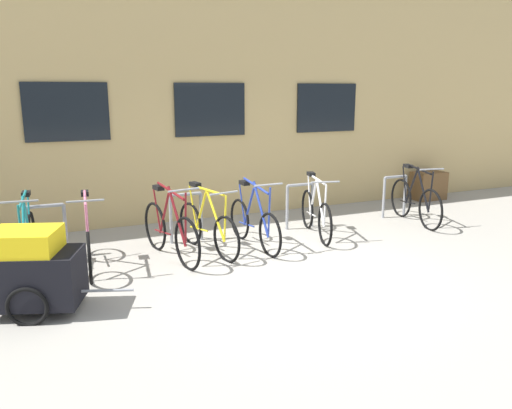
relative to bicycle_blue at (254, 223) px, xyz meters
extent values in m
plane|color=#9E998E|center=(0.00, -1.24, -0.37)|extent=(42.00, 42.00, 0.00)
cube|color=tan|center=(0.00, 5.07, 1.99)|extent=(28.00, 6.23, 4.71)
cube|color=black|center=(-2.40, 1.94, 1.61)|extent=(1.30, 0.04, 0.93)
cube|color=black|center=(0.00, 1.94, 1.61)|extent=(1.30, 0.04, 0.93)
cube|color=black|center=(2.40, 1.94, 1.61)|extent=(1.30, 0.04, 0.93)
cylinder|color=gray|center=(-3.10, 0.66, 0.01)|extent=(0.05, 0.05, 0.75)
cylinder|color=gray|center=(-2.62, 0.66, 0.01)|extent=(0.05, 0.05, 0.75)
cylinder|color=gray|center=(-2.86, 0.66, 0.38)|extent=(0.48, 0.05, 0.05)
cylinder|color=gray|center=(-1.10, 0.66, 0.01)|extent=(0.05, 0.05, 0.75)
cylinder|color=gray|center=(-0.62, 0.66, 0.01)|extent=(0.05, 0.05, 0.75)
cylinder|color=gray|center=(-0.86, 0.66, 0.38)|extent=(0.48, 0.05, 0.05)
cylinder|color=gray|center=(0.90, 0.66, 0.01)|extent=(0.05, 0.05, 0.75)
cylinder|color=gray|center=(1.38, 0.66, 0.01)|extent=(0.05, 0.05, 0.75)
cylinder|color=gray|center=(1.14, 0.66, 0.38)|extent=(0.48, 0.05, 0.05)
cylinder|color=gray|center=(2.90, 0.66, 0.01)|extent=(0.05, 0.05, 0.75)
cylinder|color=gray|center=(3.38, 0.66, 0.01)|extent=(0.05, 0.05, 0.75)
cylinder|color=gray|center=(3.14, 0.66, 0.38)|extent=(0.48, 0.05, 0.05)
torus|color=black|center=(-0.03, 0.51, -0.06)|extent=(0.08, 0.66, 0.66)
torus|color=black|center=(0.03, -0.51, -0.06)|extent=(0.08, 0.66, 0.66)
cylinder|color=#233893|center=(0.01, -0.23, 0.26)|extent=(0.06, 0.49, 0.75)
cylinder|color=#233893|center=(-0.01, 0.16, 0.21)|extent=(0.06, 0.36, 0.65)
cylinder|color=#233893|center=(0.00, -0.07, 0.58)|extent=(0.08, 0.79, 0.14)
cylinder|color=#233893|center=(-0.01, 0.25, -0.09)|extent=(0.05, 0.51, 0.07)
cylinder|color=#233893|center=(-0.02, 0.42, 0.23)|extent=(0.04, 0.20, 0.60)
cylinder|color=#233893|center=(0.03, -0.48, 0.28)|extent=(0.03, 0.08, 0.69)
cube|color=black|center=(-0.02, 0.33, 0.56)|extent=(0.11, 0.21, 0.06)
cylinder|color=gray|center=(0.03, -0.46, 0.66)|extent=(0.44, 0.05, 0.03)
torus|color=black|center=(-2.34, 0.51, -0.06)|extent=(0.09, 0.66, 0.66)
torus|color=black|center=(-2.42, -0.52, -0.06)|extent=(0.09, 0.66, 0.66)
cylinder|color=pink|center=(-2.40, -0.24, 0.25)|extent=(0.08, 0.50, 0.74)
cylinder|color=pink|center=(-2.37, 0.16, 0.22)|extent=(0.07, 0.37, 0.68)
cylinder|color=pink|center=(-2.39, -0.07, 0.58)|extent=(0.10, 0.80, 0.09)
cylinder|color=pink|center=(-2.36, 0.25, -0.08)|extent=(0.07, 0.52, 0.07)
cylinder|color=pink|center=(-2.35, 0.42, 0.25)|extent=(0.04, 0.20, 0.62)
cylinder|color=pink|center=(-2.42, -0.50, 0.28)|extent=(0.03, 0.08, 0.67)
cube|color=black|center=(-2.35, 0.33, 0.58)|extent=(0.12, 0.21, 0.06)
cylinder|color=gray|center=(-2.42, -0.47, 0.64)|extent=(0.44, 0.06, 0.03)
torus|color=black|center=(-1.39, 0.48, -0.03)|extent=(0.17, 0.72, 0.73)
torus|color=black|center=(-1.19, -0.55, -0.03)|extent=(0.17, 0.72, 0.73)
cylinder|color=maroon|center=(-1.25, -0.27, 0.29)|extent=(0.13, 0.50, 0.76)
cylinder|color=maroon|center=(-1.32, 0.14, 0.24)|extent=(0.11, 0.38, 0.65)
cylinder|color=maroon|center=(-1.28, -0.10, 0.61)|extent=(0.19, 0.82, 0.14)
cylinder|color=maroon|center=(-1.34, 0.22, -0.05)|extent=(0.12, 0.52, 0.08)
cylinder|color=maroon|center=(-1.37, 0.39, 0.27)|extent=(0.06, 0.20, 0.59)
cylinder|color=maroon|center=(-1.20, -0.53, 0.32)|extent=(0.04, 0.08, 0.69)
cube|color=black|center=(-1.35, 0.30, 0.59)|extent=(0.14, 0.22, 0.06)
cylinder|color=gray|center=(-1.20, -0.50, 0.69)|extent=(0.44, 0.11, 0.03)
torus|color=black|center=(-3.06, 0.67, -0.04)|extent=(0.10, 0.71, 0.71)
torus|color=black|center=(-3.16, -0.38, -0.04)|extent=(0.10, 0.71, 0.71)
cylinder|color=teal|center=(-3.13, -0.10, 0.28)|extent=(0.08, 0.51, 0.75)
cylinder|color=teal|center=(-3.10, 0.31, 0.24)|extent=(0.07, 0.38, 0.68)
cylinder|color=teal|center=(-3.12, 0.08, 0.61)|extent=(0.11, 0.83, 0.10)
cylinder|color=teal|center=(-3.09, 0.40, -0.06)|extent=(0.07, 0.53, 0.07)
cylinder|color=teal|center=(-3.07, 0.58, 0.27)|extent=(0.04, 0.20, 0.62)
cylinder|color=teal|center=(-3.16, -0.36, 0.30)|extent=(0.03, 0.08, 0.68)
cube|color=black|center=(-3.08, 0.49, 0.61)|extent=(0.12, 0.21, 0.06)
cylinder|color=gray|center=(-3.15, -0.33, 0.67)|extent=(0.44, 0.07, 0.03)
torus|color=black|center=(-0.83, 0.53, -0.06)|extent=(0.18, 0.66, 0.67)
torus|color=black|center=(-0.62, -0.47, -0.06)|extent=(0.18, 0.66, 0.67)
cylinder|color=yellow|center=(-0.67, -0.20, 0.22)|extent=(0.14, 0.49, 0.68)
cylinder|color=yellow|center=(-0.76, 0.19, 0.23)|extent=(0.11, 0.37, 0.68)
cylinder|color=yellow|center=(-0.71, -0.03, 0.55)|extent=(0.20, 0.79, 0.04)
cylinder|color=yellow|center=(-0.78, 0.28, -0.08)|extent=(0.13, 0.51, 0.07)
cylinder|color=yellow|center=(-0.81, 0.44, 0.25)|extent=(0.07, 0.20, 0.62)
cylinder|color=yellow|center=(-0.62, -0.45, 0.25)|extent=(0.04, 0.08, 0.61)
cube|color=black|center=(-0.79, 0.36, 0.59)|extent=(0.14, 0.22, 0.06)
cylinder|color=gray|center=(-0.63, -0.42, 0.58)|extent=(0.44, 0.12, 0.03)
torus|color=black|center=(1.28, 0.64, -0.05)|extent=(0.20, 0.66, 0.67)
torus|color=black|center=(1.03, -0.35, -0.05)|extent=(0.20, 0.66, 0.67)
cylinder|color=silver|center=(1.10, -0.08, 0.23)|extent=(0.16, 0.49, 0.69)
cylinder|color=silver|center=(1.20, 0.31, 0.23)|extent=(0.12, 0.36, 0.68)
cylinder|color=silver|center=(1.14, 0.08, 0.56)|extent=(0.23, 0.78, 0.04)
cylinder|color=silver|center=(1.22, 0.39, -0.08)|extent=(0.15, 0.51, 0.07)
cylinder|color=silver|center=(1.26, 0.56, 0.25)|extent=(0.07, 0.20, 0.62)
cylinder|color=silver|center=(1.03, -0.33, 0.26)|extent=(0.05, 0.08, 0.62)
cube|color=black|center=(1.24, 0.47, 0.59)|extent=(0.15, 0.22, 0.06)
cylinder|color=gray|center=(1.04, -0.31, 0.60)|extent=(0.43, 0.13, 0.03)
torus|color=black|center=(3.29, 0.65, -0.03)|extent=(0.17, 0.72, 0.72)
torus|color=black|center=(3.10, -0.33, -0.03)|extent=(0.17, 0.72, 0.72)
cylinder|color=black|center=(3.15, -0.06, 0.27)|extent=(0.12, 0.48, 0.73)
cylinder|color=black|center=(3.22, 0.32, 0.25)|extent=(0.10, 0.35, 0.67)
cylinder|color=black|center=(3.18, 0.10, 0.60)|extent=(0.18, 0.76, 0.09)
cylinder|color=black|center=(3.24, 0.40, -0.05)|extent=(0.12, 0.50, 0.08)
cylinder|color=black|center=(3.27, 0.56, 0.27)|extent=(0.06, 0.20, 0.61)
cylinder|color=black|center=(3.11, -0.31, 0.30)|extent=(0.04, 0.08, 0.66)
cube|color=black|center=(3.25, 0.47, 0.60)|extent=(0.14, 0.22, 0.06)
cylinder|color=gray|center=(3.11, -0.28, 0.66)|extent=(0.44, 0.11, 0.03)
cube|color=black|center=(-3.02, -1.21, 0.02)|extent=(1.05, 0.87, 0.56)
cube|color=yellow|center=(-3.10, -1.17, 0.42)|extent=(0.83, 0.77, 0.24)
torus|color=black|center=(-2.91, -0.89, -0.18)|extent=(0.42, 0.18, 0.43)
torus|color=black|center=(-3.13, -1.52, -0.18)|extent=(0.42, 0.18, 0.43)
cylinder|color=gray|center=(-2.34, -1.45, -0.15)|extent=(0.53, 0.21, 0.03)
cube|color=brown|center=(4.81, 1.61, -0.07)|extent=(0.70, 0.44, 0.60)
camera|label=1|loc=(-2.91, -6.73, 1.94)|focal=35.45mm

